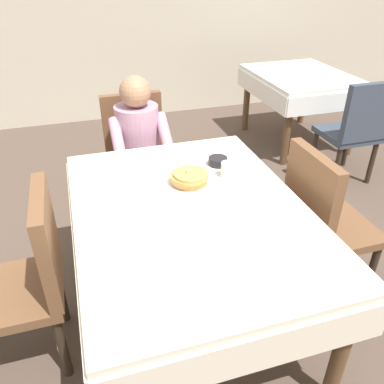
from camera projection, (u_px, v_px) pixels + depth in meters
ground_plane at (191, 314)px, 2.30m from camera, size 14.00×14.00×0.00m
dining_table_main at (190, 223)px, 1.96m from camera, size 1.12×1.52×0.74m
chair_diner at (137, 150)px, 2.96m from camera, size 0.44×0.45×0.93m
diner_person at (139, 141)px, 2.76m from camera, size 0.40×0.43×1.12m
chair_left_side at (31, 273)px, 1.83m from camera, size 0.45×0.44×0.93m
chair_right_side at (322, 217)px, 2.22m from camera, size 0.45×0.44×0.93m
plate_breakfast at (189, 184)px, 2.09m from camera, size 0.28×0.28×0.02m
breakfast_stack at (189, 178)px, 2.07m from camera, size 0.20×0.20×0.08m
cup_coffee at (228, 170)px, 2.16m from camera, size 0.11×0.08×0.08m
bowl_butter at (218, 161)px, 2.29m from camera, size 0.11×0.11×0.04m
syrup_pitcher at (143, 176)px, 2.11m from camera, size 0.08×0.08×0.07m
fork_left_of_plate at (155, 193)px, 2.03m from camera, size 0.02×0.18×0.00m
knife_right_of_plate at (224, 182)px, 2.13m from camera, size 0.03×0.20×0.00m
spoon_near_edge at (211, 217)px, 1.84m from camera, size 0.15×0.04×0.00m
napkin_folded at (143, 208)px, 1.91m from camera, size 0.19×0.15×0.01m
background_table_far at (300, 85)px, 4.08m from camera, size 0.92×1.12×0.74m
background_chair_empty at (357, 127)px, 3.35m from camera, size 0.44×0.45×0.93m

